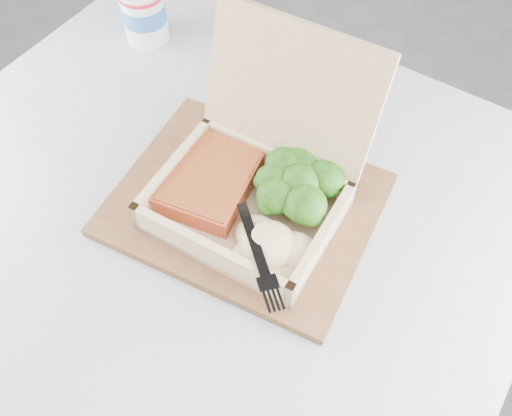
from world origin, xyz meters
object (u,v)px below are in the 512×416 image
(takeout_container, at_px, (260,171))
(cafe_table, at_px, (202,289))
(serving_tray, at_px, (245,204))
(paper_cup, at_px, (144,12))

(takeout_container, bearing_deg, cafe_table, -132.43)
(cafe_table, distance_m, takeout_container, 0.27)
(cafe_table, distance_m, serving_tray, 0.21)
(cafe_table, relative_size, takeout_container, 3.83)
(paper_cup, bearing_deg, cafe_table, -60.91)
(cafe_table, bearing_deg, paper_cup, 119.09)
(cafe_table, bearing_deg, serving_tray, 29.63)
(cafe_table, relative_size, serving_tray, 3.24)
(takeout_container, bearing_deg, serving_tray, -122.39)
(cafe_table, xyz_separation_m, serving_tray, (0.06, 0.03, 0.19))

